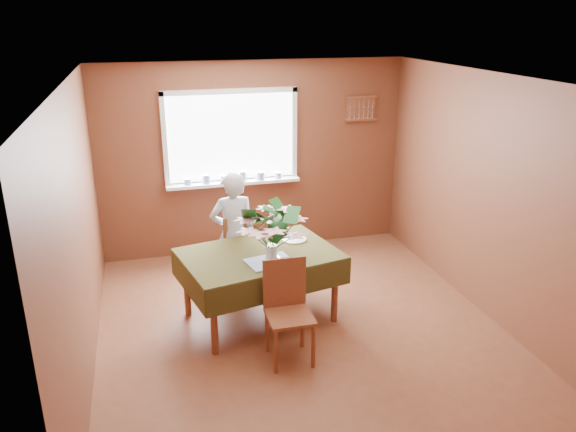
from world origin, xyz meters
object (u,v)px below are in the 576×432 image
object	(u,v)px
chair_far	(234,247)
chair_near	(287,306)
dining_table	(259,261)
seated_woman	(233,233)
flower_bouquet	(271,228)

from	to	relation	value
chair_far	chair_near	xyz separation A→B (m)	(0.23, -1.53, 0.02)
dining_table	chair_near	bearing A→B (deg)	-94.44
chair_far	seated_woman	bearing A→B (deg)	53.37
chair_near	seated_woman	world-z (taller)	seated_woman
dining_table	seated_woman	distance (m)	0.71
dining_table	flower_bouquet	xyz separation A→B (m)	(0.09, -0.17, 0.42)
dining_table	chair_far	bearing A→B (deg)	86.68
chair_near	dining_table	bearing A→B (deg)	98.07
chair_far	flower_bouquet	size ratio (longest dim) A/B	1.54
chair_near	flower_bouquet	xyz separation A→B (m)	(-0.01, 0.56, 0.56)
seated_woman	dining_table	bearing A→B (deg)	97.92
dining_table	chair_far	world-z (taller)	chair_far
seated_woman	chair_near	bearing A→B (deg)	95.66
chair_near	seated_woman	xyz separation A→B (m)	(-0.25, 1.42, 0.19)
chair_far	seated_woman	world-z (taller)	seated_woman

